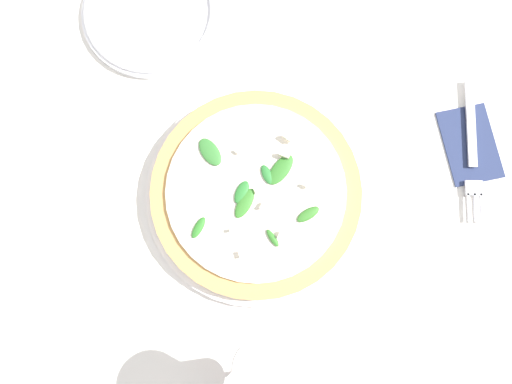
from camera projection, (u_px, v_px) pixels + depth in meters
The scene contains 5 objects.
ground_plane at pixel (251, 191), 0.70m from camera, with size 6.00×6.00×0.00m, color silver.
pizza_arugula_main at pixel (256, 193), 0.68m from camera, with size 0.31×0.31×0.05m.
napkin at pixel (470, 144), 0.71m from camera, with size 0.12×0.09×0.01m.
fork at pixel (472, 149), 0.70m from camera, with size 0.21×0.02×0.00m.
side_plate_white at pixel (150, 12), 0.73m from camera, with size 0.20×0.20×0.02m.
Camera 1 is at (0.11, 0.01, 0.69)m, focal length 35.00 mm.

